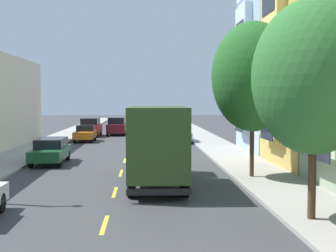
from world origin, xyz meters
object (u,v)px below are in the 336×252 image
(street_tree_second, at_px, (253,77))
(moving_burgundy_sedan, at_px, (117,126))
(delivery_box_truck, at_px, (157,141))
(parked_wagon_sky, at_px, (180,133))
(street_tree_nearest, at_px, (314,77))
(parked_suv_red, at_px, (91,127))
(parked_hatchback_orange, at_px, (85,133))
(parked_wagon_forest, at_px, (51,150))

(street_tree_second, height_order, moving_burgundy_sedan, street_tree_second)
(delivery_box_truck, relative_size, parked_wagon_sky, 1.70)
(street_tree_nearest, bearing_deg, moving_burgundy_sedan, 102.58)
(street_tree_nearest, height_order, parked_suv_red, street_tree_nearest)
(parked_wagon_sky, xyz_separation_m, parked_hatchback_orange, (-8.67, 1.32, -0.05))
(street_tree_nearest, bearing_deg, parked_wagon_forest, 127.50)
(parked_wagon_forest, xyz_separation_m, moving_burgundy_sedan, (2.61, 22.67, 0.18))
(street_tree_second, xyz_separation_m, delivery_box_truck, (-4.60, -1.37, -2.95))
(parked_hatchback_orange, height_order, parked_wagon_forest, same)
(parked_suv_red, height_order, parked_hatchback_orange, parked_suv_red)
(street_tree_nearest, height_order, parked_wagon_sky, street_tree_nearest)
(parked_wagon_sky, bearing_deg, parked_hatchback_orange, 171.32)
(parked_wagon_forest, bearing_deg, street_tree_nearest, -52.50)
(street_tree_nearest, xyz_separation_m, delivery_box_truck, (-4.60, 6.62, -2.54))
(parked_hatchback_orange, bearing_deg, moving_burgundy_sedan, 73.14)
(parked_suv_red, bearing_deg, parked_wagon_sky, -40.01)
(parked_wagon_sky, relative_size, moving_burgundy_sedan, 0.98)
(parked_wagon_sky, bearing_deg, parked_suv_red, 139.99)
(street_tree_second, relative_size, parked_wagon_forest, 1.57)
(parked_suv_red, relative_size, moving_burgundy_sedan, 1.01)
(moving_burgundy_sedan, bearing_deg, parked_wagon_sky, -55.93)
(street_tree_nearest, relative_size, moving_burgundy_sedan, 1.41)
(parked_suv_red, xyz_separation_m, parked_wagon_forest, (0.02, -20.86, -0.18))
(parked_suv_red, bearing_deg, moving_burgundy_sedan, 34.50)
(delivery_box_truck, bearing_deg, parked_hatchback_orange, 105.14)
(delivery_box_truck, height_order, parked_wagon_forest, delivery_box_truck)
(delivery_box_truck, height_order, parked_suv_red, delivery_box_truck)
(parked_suv_red, bearing_deg, parked_wagon_forest, -89.95)
(moving_burgundy_sedan, bearing_deg, parked_wagon_forest, -96.56)
(moving_burgundy_sedan, bearing_deg, street_tree_nearest, -77.42)
(delivery_box_truck, bearing_deg, street_tree_second, 16.60)
(parked_wagon_sky, bearing_deg, delivery_box_truck, -97.28)
(parked_wagon_sky, bearing_deg, street_tree_second, -84.33)
(delivery_box_truck, relative_size, moving_burgundy_sedan, 1.67)
(street_tree_second, distance_m, parked_wagon_forest, 13.07)
(parked_wagon_sky, height_order, moving_burgundy_sedan, moving_burgundy_sedan)
(street_tree_nearest, height_order, moving_burgundy_sedan, street_tree_nearest)
(parked_hatchback_orange, bearing_deg, street_tree_second, -63.00)
(parked_hatchback_orange, relative_size, parked_wagon_forest, 0.85)
(parked_wagon_forest, bearing_deg, parked_suv_red, 90.05)
(street_tree_second, distance_m, delivery_box_truck, 5.64)
(parked_hatchback_orange, distance_m, parked_wagon_forest, 14.73)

